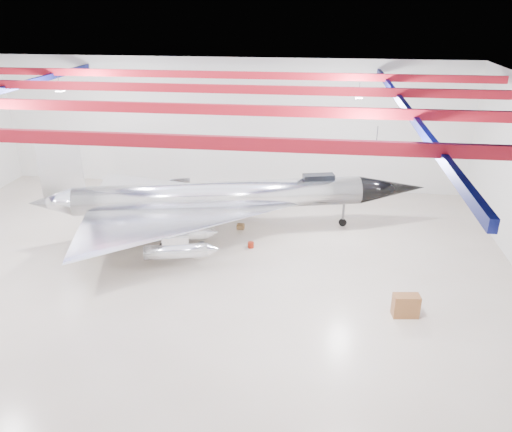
# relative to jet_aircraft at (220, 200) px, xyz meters

# --- Properties ---
(floor) EXTENTS (40.00, 40.00, 0.00)m
(floor) POSITION_rel_jet_aircraft_xyz_m (-0.99, -5.20, -2.47)
(floor) COLOR #BCAC95
(floor) RESTS_ON ground
(wall_back) EXTENTS (40.00, 0.00, 40.00)m
(wall_back) POSITION_rel_jet_aircraft_xyz_m (-0.99, 9.80, 3.03)
(wall_back) COLOR silver
(wall_back) RESTS_ON floor
(ceiling) EXTENTS (40.00, 40.00, 0.00)m
(ceiling) POSITION_rel_jet_aircraft_xyz_m (-0.99, -5.20, 8.53)
(ceiling) COLOR #0A0F38
(ceiling) RESTS_ON wall_back
(ceiling_structure) EXTENTS (39.50, 29.50, 1.08)m
(ceiling_structure) POSITION_rel_jet_aircraft_xyz_m (-0.99, -5.20, 7.85)
(ceiling_structure) COLOR maroon
(ceiling_structure) RESTS_ON ceiling
(jet_aircraft) EXTENTS (27.28, 19.12, 7.55)m
(jet_aircraft) POSITION_rel_jet_aircraft_xyz_m (0.00, 0.00, 0.00)
(jet_aircraft) COLOR silver
(jet_aircraft) RESTS_ON floor
(desk) EXTENTS (1.43, 0.84, 1.24)m
(desk) POSITION_rel_jet_aircraft_xyz_m (11.57, -8.93, -1.85)
(desk) COLOR brown
(desk) RESTS_ON floor
(toolbox_red) EXTENTS (0.55, 0.51, 0.31)m
(toolbox_red) POSITION_rel_jet_aircraft_xyz_m (-1.61, 3.98, -2.32)
(toolbox_red) COLOR #99220F
(toolbox_red) RESTS_ON floor
(engine_drum) EXTENTS (0.51, 0.51, 0.38)m
(engine_drum) POSITION_rel_jet_aircraft_xyz_m (-0.78, -2.58, -2.29)
(engine_drum) COLOR #59595B
(engine_drum) RESTS_ON floor
(parts_bin) EXTENTS (0.54, 0.45, 0.36)m
(parts_bin) POSITION_rel_jet_aircraft_xyz_m (1.34, 0.70, -2.29)
(parts_bin) COLOR olive
(parts_bin) RESTS_ON floor
(tool_chest) EXTENTS (0.53, 0.53, 0.37)m
(tool_chest) POSITION_rel_jet_aircraft_xyz_m (2.49, -2.16, -2.29)
(tool_chest) COLOR #99220F
(tool_chest) RESTS_ON floor
(oil_barrel) EXTENTS (0.56, 0.46, 0.37)m
(oil_barrel) POSITION_rel_jet_aircraft_xyz_m (-2.38, -1.96, -2.29)
(oil_barrel) COLOR olive
(oil_barrel) RESTS_ON floor
(spares_box) EXTENTS (0.36, 0.36, 0.32)m
(spares_box) POSITION_rel_jet_aircraft_xyz_m (-1.19, 4.61, -2.31)
(spares_box) COLOR #59595B
(spares_box) RESTS_ON floor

